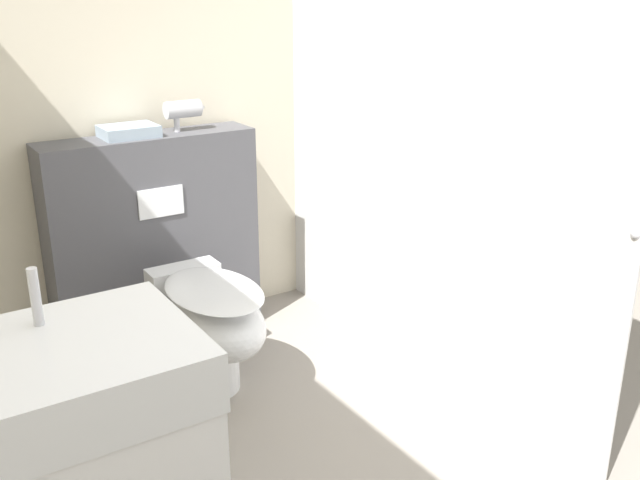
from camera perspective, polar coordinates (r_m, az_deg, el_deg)
name	(u,v)px	position (r m, az deg, el deg)	size (l,w,h in m)	color
wall_back	(184,85)	(3.70, -10.86, 12.09)	(8.00, 0.06, 2.50)	beige
partition_panel	(155,241)	(3.60, -13.05, -0.10)	(1.02, 0.25, 1.06)	#4C4C51
shower_glass	(423,160)	(3.14, 8.24, 6.37)	(0.04, 2.14, 2.01)	silver
toilet	(211,326)	(3.13, -8.75, -6.82)	(0.38, 0.69, 0.53)	white
hair_drier	(184,110)	(3.53, -10.80, 10.22)	(0.20, 0.08, 0.15)	#B7B7BC
folded_towel	(129,131)	(3.45, -15.06, 8.41)	(0.25, 0.20, 0.05)	#8C9EAD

